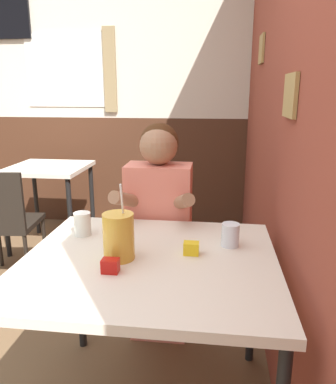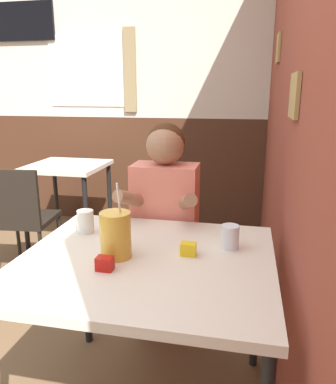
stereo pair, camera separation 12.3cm
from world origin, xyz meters
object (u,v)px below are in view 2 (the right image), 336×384
main_table (146,272)px  person_seated (165,231)px  chair_near_window (21,214)px  background_table (68,176)px  cocktail_pitcher (116,235)px

main_table → person_seated: 0.57m
chair_near_window → person_seated: size_ratio=0.70×
main_table → person_seated: size_ratio=0.81×
main_table → chair_near_window: bearing=140.2°
person_seated → background_table: bearing=135.0°
main_table → background_table: same height
background_table → person_seated: 1.61m
background_table → chair_near_window: (-0.04, -0.68, -0.14)m
background_table → chair_near_window: bearing=-93.4°
chair_near_window → cocktail_pitcher: size_ratio=2.82×
background_table → person_seated: person_seated is taller
background_table → person_seated: size_ratio=0.61×
main_table → cocktail_pitcher: bearing=-171.2°
chair_near_window → background_table: bearing=80.6°
person_seated → cocktail_pitcher: size_ratio=4.02×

